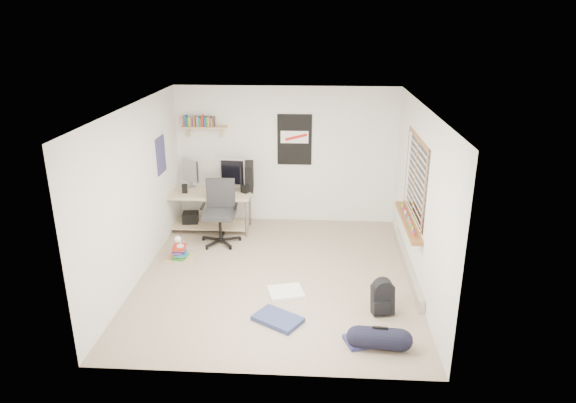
# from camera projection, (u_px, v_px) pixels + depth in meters

# --- Properties ---
(floor) EXTENTS (4.00, 4.50, 0.01)m
(floor) POSITION_uv_depth(u_px,v_px,m) (277.00, 276.00, 7.63)
(floor) COLOR gray
(floor) RESTS_ON ground
(ceiling) EXTENTS (4.00, 4.50, 0.01)m
(ceiling) POSITION_uv_depth(u_px,v_px,m) (275.00, 107.00, 6.78)
(ceiling) COLOR white
(ceiling) RESTS_ON ground
(back_wall) EXTENTS (4.00, 0.01, 2.50)m
(back_wall) POSITION_uv_depth(u_px,v_px,m) (286.00, 156.00, 9.33)
(back_wall) COLOR silver
(back_wall) RESTS_ON ground
(left_wall) EXTENTS (0.01, 4.50, 2.50)m
(left_wall) POSITION_uv_depth(u_px,v_px,m) (136.00, 193.00, 7.32)
(left_wall) COLOR silver
(left_wall) RESTS_ON ground
(right_wall) EXTENTS (0.01, 4.50, 2.50)m
(right_wall) POSITION_uv_depth(u_px,v_px,m) (420.00, 199.00, 7.09)
(right_wall) COLOR silver
(right_wall) RESTS_ON ground
(desk) EXTENTS (1.62, 0.97, 0.69)m
(desk) POSITION_uv_depth(u_px,v_px,m) (210.00, 211.00, 9.15)
(desk) COLOR tan
(desk) RESTS_ON floor
(monitor_left) EXTENTS (0.35, 0.28, 0.40)m
(monitor_left) POSITION_uv_depth(u_px,v_px,m) (191.00, 178.00, 9.25)
(monitor_left) COLOR #9C9DA1
(monitor_left) RESTS_ON desk
(monitor_right) EXTENTS (0.45, 0.15, 0.49)m
(monitor_right) POSITION_uv_depth(u_px,v_px,m) (233.00, 180.00, 9.00)
(monitor_right) COLOR #96969A
(monitor_right) RESTS_ON desk
(pc_tower) EXTENTS (0.27, 0.49, 0.49)m
(pc_tower) POSITION_uv_depth(u_px,v_px,m) (247.00, 177.00, 9.17)
(pc_tower) COLOR black
(pc_tower) RESTS_ON desk
(keyboard) EXTENTS (0.39, 0.26, 0.02)m
(keyboard) POSITION_uv_depth(u_px,v_px,m) (212.00, 193.00, 9.06)
(keyboard) COLOR black
(keyboard) RESTS_ON desk
(speaker_left) EXTENTS (0.10, 0.10, 0.17)m
(speaker_left) POSITION_uv_depth(u_px,v_px,m) (185.00, 189.00, 9.00)
(speaker_left) COLOR black
(speaker_left) RESTS_ON desk
(speaker_right) EXTENTS (0.11, 0.11, 0.17)m
(speaker_right) POSITION_uv_depth(u_px,v_px,m) (245.00, 190.00, 8.99)
(speaker_right) COLOR black
(speaker_right) RESTS_ON desk
(office_chair) EXTENTS (0.74, 0.74, 1.09)m
(office_chair) POSITION_uv_depth(u_px,v_px,m) (220.00, 216.00, 8.57)
(office_chair) COLOR #28272A
(office_chair) RESTS_ON floor
(wall_shelf) EXTENTS (0.80, 0.22, 0.24)m
(wall_shelf) POSITION_uv_depth(u_px,v_px,m) (205.00, 127.00, 9.12)
(wall_shelf) COLOR tan
(wall_shelf) RESTS_ON back_wall
(poster_back_wall) EXTENTS (0.62, 0.03, 0.92)m
(poster_back_wall) POSITION_uv_depth(u_px,v_px,m) (295.00, 140.00, 9.19)
(poster_back_wall) COLOR black
(poster_back_wall) RESTS_ON back_wall
(poster_left_wall) EXTENTS (0.02, 0.42, 0.60)m
(poster_left_wall) POSITION_uv_depth(u_px,v_px,m) (161.00, 155.00, 8.36)
(poster_left_wall) COLOR navy
(poster_left_wall) RESTS_ON left_wall
(window) EXTENTS (0.10, 1.50, 1.26)m
(window) POSITION_uv_depth(u_px,v_px,m) (414.00, 179.00, 7.31)
(window) COLOR brown
(window) RESTS_ON right_wall
(baseboard_heater) EXTENTS (0.08, 2.50, 0.18)m
(baseboard_heater) POSITION_uv_depth(u_px,v_px,m) (407.00, 264.00, 7.77)
(baseboard_heater) COLOR #B7B2A8
(baseboard_heater) RESTS_ON floor
(backpack) EXTENTS (0.31, 0.27, 0.37)m
(backpack) POSITION_uv_depth(u_px,v_px,m) (383.00, 300.00, 6.59)
(backpack) COLOR black
(backpack) RESTS_ON floor
(duffel_bag) EXTENTS (0.28, 0.28, 0.51)m
(duffel_bag) POSITION_uv_depth(u_px,v_px,m) (379.00, 338.00, 5.91)
(duffel_bag) COLOR black
(duffel_bag) RESTS_ON floor
(tshirt) EXTENTS (0.56, 0.51, 0.04)m
(tshirt) POSITION_uv_depth(u_px,v_px,m) (286.00, 292.00, 7.13)
(tshirt) COLOR white
(tshirt) RESTS_ON floor
(jeans_a) EXTENTS (0.70, 0.63, 0.06)m
(jeans_a) POSITION_uv_depth(u_px,v_px,m) (278.00, 319.00, 6.47)
(jeans_a) COLOR navy
(jeans_a) RESTS_ON floor
(jeans_b) EXTENTS (0.48, 0.42, 0.05)m
(jeans_b) POSITION_uv_depth(u_px,v_px,m) (363.00, 340.00, 6.05)
(jeans_b) COLOR navy
(jeans_b) RESTS_ON floor
(book_stack) EXTENTS (0.50, 0.43, 0.31)m
(book_stack) POSITION_uv_depth(u_px,v_px,m) (180.00, 249.00, 8.13)
(book_stack) COLOR brown
(book_stack) RESTS_ON floor
(desk_lamp) EXTENTS (0.13, 0.20, 0.19)m
(desk_lamp) POSITION_uv_depth(u_px,v_px,m) (179.00, 237.00, 8.03)
(desk_lamp) COLOR silver
(desk_lamp) RESTS_ON book_stack
(subwoofer) EXTENTS (0.31, 0.31, 0.31)m
(subwoofer) POSITION_uv_depth(u_px,v_px,m) (191.00, 221.00, 9.31)
(subwoofer) COLOR black
(subwoofer) RESTS_ON floor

